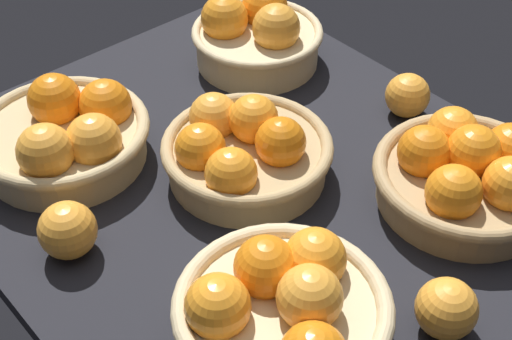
{
  "coord_description": "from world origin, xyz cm",
  "views": [
    {
      "loc": [
        60.15,
        -50.84,
        74.49
      ],
      "look_at": [
        3.15,
        -1.0,
        7.0
      ],
      "focal_mm": 52.37,
      "sensor_mm": 36.0,
      "label": 1
    }
  ],
  "objects_px": {
    "basket_far_right": "(467,174)",
    "loose_orange_side_gap": "(68,230)",
    "basket_near_right": "(283,311)",
    "basket_far_left": "(257,35)",
    "basket_center": "(243,151)",
    "basket_near_left": "(67,135)",
    "loose_orange_back_gap": "(446,309)",
    "loose_orange_front_gap": "(408,95)"
  },
  "relations": [
    {
      "from": "basket_near_left",
      "to": "basket_far_left",
      "type": "bearing_deg",
      "value": 92.72
    },
    {
      "from": "loose_orange_back_gap",
      "to": "basket_center",
      "type": "bearing_deg",
      "value": 179.86
    },
    {
      "from": "basket_near_right",
      "to": "loose_orange_side_gap",
      "type": "distance_m",
      "value": 0.3
    },
    {
      "from": "basket_near_left",
      "to": "loose_orange_front_gap",
      "type": "height_order",
      "value": "basket_near_left"
    },
    {
      "from": "basket_center",
      "to": "basket_far_left",
      "type": "distance_m",
      "value": 0.3
    },
    {
      "from": "basket_far_right",
      "to": "loose_orange_back_gap",
      "type": "bearing_deg",
      "value": -58.5
    },
    {
      "from": "basket_near_right",
      "to": "basket_near_left",
      "type": "height_order",
      "value": "basket_near_right"
    },
    {
      "from": "basket_near_right",
      "to": "loose_orange_front_gap",
      "type": "xyz_separation_m",
      "value": [
        -0.19,
        0.43,
        -0.02
      ]
    },
    {
      "from": "basket_near_right",
      "to": "basket_near_left",
      "type": "distance_m",
      "value": 0.44
    },
    {
      "from": "basket_near_right",
      "to": "loose_orange_side_gap",
      "type": "height_order",
      "value": "basket_near_right"
    },
    {
      "from": "basket_center",
      "to": "loose_orange_front_gap",
      "type": "bearing_deg",
      "value": 78.51
    },
    {
      "from": "basket_far_right",
      "to": "loose_orange_back_gap",
      "type": "relative_size",
      "value": 3.51
    },
    {
      "from": "loose_orange_back_gap",
      "to": "loose_orange_side_gap",
      "type": "xyz_separation_m",
      "value": [
        -0.39,
        -0.26,
        0.0
      ]
    },
    {
      "from": "basket_far_left",
      "to": "basket_near_left",
      "type": "bearing_deg",
      "value": -87.28
    },
    {
      "from": "loose_orange_side_gap",
      "to": "basket_far_right",
      "type": "bearing_deg",
      "value": 59.29
    },
    {
      "from": "basket_near_left",
      "to": "loose_orange_front_gap",
      "type": "distance_m",
      "value": 0.52
    },
    {
      "from": "loose_orange_side_gap",
      "to": "loose_orange_front_gap",
      "type": "bearing_deg",
      "value": 80.46
    },
    {
      "from": "basket_far_right",
      "to": "loose_orange_side_gap",
      "type": "bearing_deg",
      "value": -120.71
    },
    {
      "from": "basket_far_right",
      "to": "basket_center",
      "type": "bearing_deg",
      "value": -140.67
    },
    {
      "from": "loose_orange_front_gap",
      "to": "basket_far_right",
      "type": "bearing_deg",
      "value": -27.04
    },
    {
      "from": "basket_near_right",
      "to": "basket_center",
      "type": "distance_m",
      "value": 0.29
    },
    {
      "from": "basket_center",
      "to": "loose_orange_back_gap",
      "type": "distance_m",
      "value": 0.36
    },
    {
      "from": "basket_center",
      "to": "loose_orange_side_gap",
      "type": "height_order",
      "value": "basket_center"
    },
    {
      "from": "loose_orange_front_gap",
      "to": "loose_orange_back_gap",
      "type": "distance_m",
      "value": 0.41
    },
    {
      "from": "basket_center",
      "to": "loose_orange_back_gap",
      "type": "height_order",
      "value": "basket_center"
    },
    {
      "from": "basket_near_right",
      "to": "loose_orange_front_gap",
      "type": "height_order",
      "value": "basket_near_right"
    },
    {
      "from": "loose_orange_back_gap",
      "to": "loose_orange_side_gap",
      "type": "bearing_deg",
      "value": -146.24
    },
    {
      "from": "basket_center",
      "to": "basket_far_left",
      "type": "relative_size",
      "value": 1.09
    },
    {
      "from": "basket_near_right",
      "to": "loose_orange_back_gap",
      "type": "height_order",
      "value": "basket_near_right"
    },
    {
      "from": "basket_far_left",
      "to": "loose_orange_front_gap",
      "type": "relative_size",
      "value": 3.18
    },
    {
      "from": "basket_near_right",
      "to": "loose_orange_side_gap",
      "type": "relative_size",
      "value": 3.29
    },
    {
      "from": "loose_orange_back_gap",
      "to": "basket_far_left",
      "type": "bearing_deg",
      "value": 159.67
    },
    {
      "from": "basket_center",
      "to": "basket_near_left",
      "type": "relative_size",
      "value": 0.96
    },
    {
      "from": "basket_far_left",
      "to": "loose_orange_side_gap",
      "type": "xyz_separation_m",
      "value": [
        0.18,
        -0.47,
        -0.01
      ]
    },
    {
      "from": "basket_near_right",
      "to": "basket_far_left",
      "type": "height_order",
      "value": "basket_near_right"
    },
    {
      "from": "loose_orange_front_gap",
      "to": "loose_orange_side_gap",
      "type": "xyz_separation_m",
      "value": [
        -0.09,
        -0.54,
        0.0
      ]
    },
    {
      "from": "basket_center",
      "to": "basket_near_left",
      "type": "distance_m",
      "value": 0.25
    },
    {
      "from": "basket_near_right",
      "to": "basket_center",
      "type": "relative_size",
      "value": 1.02
    },
    {
      "from": "loose_orange_front_gap",
      "to": "basket_center",
      "type": "bearing_deg",
      "value": -101.49
    },
    {
      "from": "basket_far_right",
      "to": "basket_near_left",
      "type": "relative_size",
      "value": 1.01
    },
    {
      "from": "basket_near_right",
      "to": "loose_orange_side_gap",
      "type": "bearing_deg",
      "value": -158.27
    },
    {
      "from": "basket_center",
      "to": "loose_orange_front_gap",
      "type": "xyz_separation_m",
      "value": [
        0.06,
        0.28,
        -0.01
      ]
    }
  ]
}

